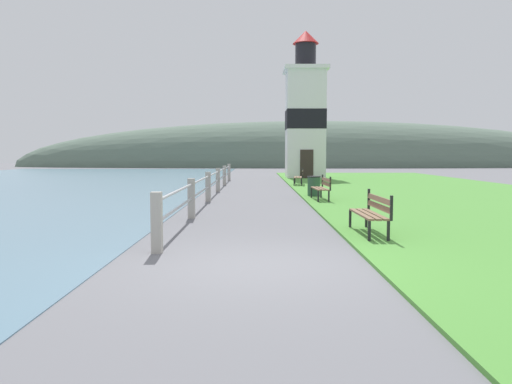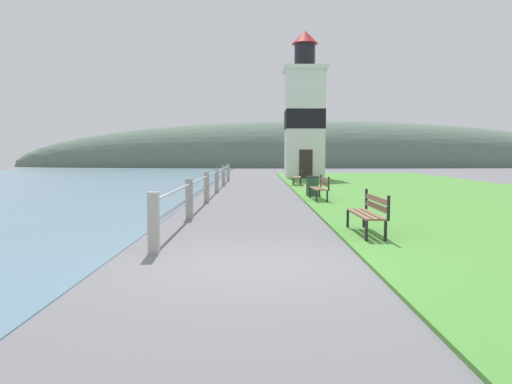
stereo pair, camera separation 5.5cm
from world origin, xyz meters
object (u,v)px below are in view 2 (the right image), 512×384
(trash_bin, at_px, (312,187))
(park_bench_far, at_px, (298,176))
(park_bench_near, at_px, (369,211))
(lighthouse, at_px, (304,116))
(park_bench_midway, at_px, (320,187))

(trash_bin, bearing_deg, park_bench_far, 89.69)
(park_bench_near, bearing_deg, lighthouse, -93.17)
(park_bench_near, relative_size, park_bench_far, 1.08)
(park_bench_midway, distance_m, trash_bin, 1.76)
(park_bench_far, bearing_deg, park_bench_midway, 96.66)
(park_bench_midway, height_order, lighthouse, lighthouse)
(park_bench_near, xyz_separation_m, park_bench_midway, (-0.03, 7.67, -0.00))
(lighthouse, distance_m, trash_bin, 16.00)
(park_bench_near, relative_size, park_bench_midway, 1.08)
(park_bench_midway, bearing_deg, park_bench_far, -91.51)
(lighthouse, relative_size, trash_bin, 12.19)
(park_bench_far, distance_m, trash_bin, 6.87)
(park_bench_near, xyz_separation_m, park_bench_far, (-0.10, 16.29, -0.00))
(park_bench_far, height_order, lighthouse, lighthouse)
(park_bench_near, distance_m, park_bench_far, 16.29)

